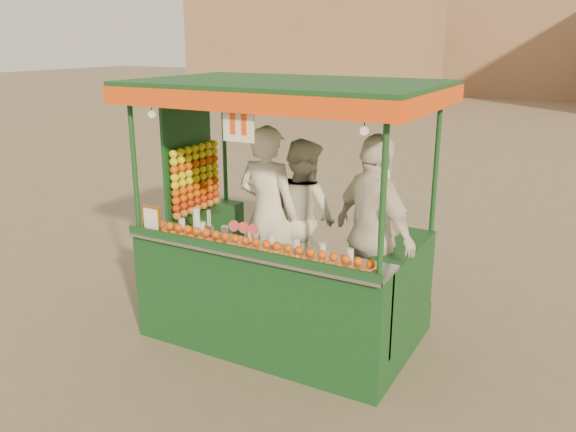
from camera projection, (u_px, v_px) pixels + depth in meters
The scene contains 7 objects.
ground at pixel (238, 330), 5.96m from camera, with size 90.00×90.00×0.00m, color brown.
building_left at pixel (316, 35), 26.00m from camera, with size 10.00×6.00×6.00m, color #9D7459.
building_center at pixel (517, 26), 31.01m from camera, with size 14.00×7.00×7.00m, color #9D7459.
juice_cart at pixel (274, 260), 5.64m from camera, with size 2.75×1.78×2.50m.
vendor_left at pixel (268, 214), 5.82m from camera, with size 0.66×0.44×1.78m.
vendor_middle at pixel (303, 217), 5.97m from camera, with size 0.98×0.89×1.62m.
vendor_right at pixel (374, 235), 5.17m from camera, with size 1.12×0.94×1.80m.
Camera 1 is at (3.03, -4.45, 2.85)m, focal length 36.39 mm.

